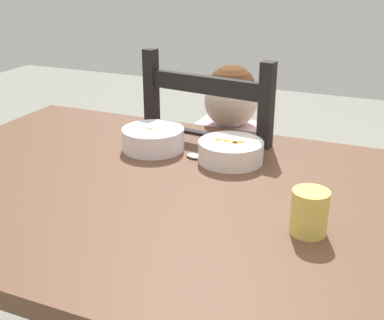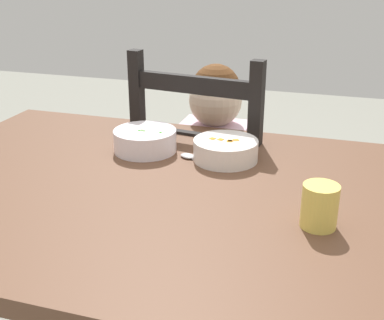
{
  "view_description": "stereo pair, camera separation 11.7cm",
  "coord_description": "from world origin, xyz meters",
  "px_view_note": "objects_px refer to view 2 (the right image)",
  "views": [
    {
      "loc": [
        0.37,
        -0.95,
        1.27
      ],
      "look_at": [
        -0.07,
        0.06,
        0.82
      ],
      "focal_mm": 47.1,
      "sensor_mm": 36.0,
      "label": 1
    },
    {
      "loc": [
        0.26,
        -0.99,
        1.27
      ],
      "look_at": [
        -0.07,
        0.06,
        0.82
      ],
      "focal_mm": 47.1,
      "sensor_mm": 36.0,
      "label": 2
    }
  ],
  "objects_px": {
    "dining_chair": "(210,206)",
    "spoon": "(194,158)",
    "dining_table": "(211,231)",
    "bowl_of_carrots": "(226,149)",
    "child_figure": "(212,164)",
    "drinking_cup": "(320,206)",
    "bowl_of_peas": "(145,140)"
  },
  "relations": [
    {
      "from": "bowl_of_peas",
      "to": "spoon",
      "type": "distance_m",
      "value": 0.15
    },
    {
      "from": "bowl_of_peas",
      "to": "spoon",
      "type": "relative_size",
      "value": 1.27
    },
    {
      "from": "child_figure",
      "to": "bowl_of_carrots",
      "type": "relative_size",
      "value": 5.66
    },
    {
      "from": "dining_chair",
      "to": "drinking_cup",
      "type": "relative_size",
      "value": 11.36
    },
    {
      "from": "dining_table",
      "to": "bowl_of_peas",
      "type": "xyz_separation_m",
      "value": [
        -0.25,
        0.21,
        0.13
      ]
    },
    {
      "from": "dining_chair",
      "to": "drinking_cup",
      "type": "xyz_separation_m",
      "value": [
        0.38,
        -0.58,
        0.35
      ]
    },
    {
      "from": "dining_table",
      "to": "child_figure",
      "type": "relative_size",
      "value": 1.65
    },
    {
      "from": "dining_chair",
      "to": "drinking_cup",
      "type": "height_order",
      "value": "dining_chair"
    },
    {
      "from": "spoon",
      "to": "drinking_cup",
      "type": "height_order",
      "value": "drinking_cup"
    },
    {
      "from": "child_figure",
      "to": "dining_table",
      "type": "bearing_deg",
      "value": -75.13
    },
    {
      "from": "dining_table",
      "to": "drinking_cup",
      "type": "height_order",
      "value": "drinking_cup"
    },
    {
      "from": "child_figure",
      "to": "bowl_of_carrots",
      "type": "bearing_deg",
      "value": -68.93
    },
    {
      "from": "dining_table",
      "to": "bowl_of_carrots",
      "type": "height_order",
      "value": "bowl_of_carrots"
    },
    {
      "from": "bowl_of_carrots",
      "to": "drinking_cup",
      "type": "relative_size",
      "value": 1.9
    },
    {
      "from": "dining_table",
      "to": "dining_chair",
      "type": "height_order",
      "value": "dining_chair"
    },
    {
      "from": "drinking_cup",
      "to": "dining_table",
      "type": "bearing_deg",
      "value": 161.73
    },
    {
      "from": "child_figure",
      "to": "bowl_of_carrots",
      "type": "distance_m",
      "value": 0.36
    },
    {
      "from": "spoon",
      "to": "dining_chair",
      "type": "bearing_deg",
      "value": 97.22
    },
    {
      "from": "dining_chair",
      "to": "child_figure",
      "type": "xyz_separation_m",
      "value": [
        0.01,
        -0.0,
        0.16
      ]
    },
    {
      "from": "child_figure",
      "to": "spoon",
      "type": "relative_size",
      "value": 7.11
    },
    {
      "from": "child_figure",
      "to": "spoon",
      "type": "height_order",
      "value": "child_figure"
    },
    {
      "from": "dining_chair",
      "to": "child_figure",
      "type": "distance_m",
      "value": 0.16
    },
    {
      "from": "dining_chair",
      "to": "child_figure",
      "type": "height_order",
      "value": "dining_chair"
    },
    {
      "from": "spoon",
      "to": "drinking_cup",
      "type": "distance_m",
      "value": 0.43
    },
    {
      "from": "child_figure",
      "to": "spoon",
      "type": "distance_m",
      "value": 0.35
    },
    {
      "from": "child_figure",
      "to": "bowl_of_peas",
      "type": "xyz_separation_m",
      "value": [
        -0.11,
        -0.29,
        0.17
      ]
    },
    {
      "from": "bowl_of_peas",
      "to": "spoon",
      "type": "height_order",
      "value": "bowl_of_peas"
    },
    {
      "from": "dining_chair",
      "to": "child_figure",
      "type": "relative_size",
      "value": 1.06
    },
    {
      "from": "dining_table",
      "to": "spoon",
      "type": "xyz_separation_m",
      "value": [
        -0.1,
        0.18,
        0.1
      ]
    },
    {
      "from": "dining_chair",
      "to": "spoon",
      "type": "relative_size",
      "value": 7.52
    },
    {
      "from": "child_figure",
      "to": "spoon",
      "type": "xyz_separation_m",
      "value": [
        0.03,
        -0.31,
        0.15
      ]
    },
    {
      "from": "dining_table",
      "to": "bowl_of_carrots",
      "type": "bearing_deg",
      "value": 95.48
    }
  ]
}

